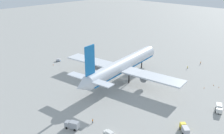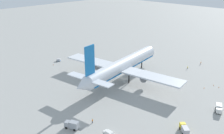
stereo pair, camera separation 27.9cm
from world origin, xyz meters
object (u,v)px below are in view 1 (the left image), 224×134
object	(u,v)px
airliner	(122,66)
ground_worker_2	(93,121)
service_truck_3	(72,125)
baggage_cart_1	(58,60)
service_truck_2	(185,129)
service_van	(109,133)
service_truck_1	(219,108)
ground_worker_4	(201,63)
traffic_cone_0	(204,88)
ground_worker_0	(188,67)
baggage_cart_0	(152,52)
traffic_cone_2	(219,87)
traffic_cone_1	(214,85)
traffic_cone_3	(53,65)

from	to	relation	value
airliner	ground_worker_2	distance (m)	43.26
airliner	service_truck_3	size ratio (longest dim) A/B	12.30
ground_worker_2	baggage_cart_1	bearing A→B (deg)	65.28
service_truck_2	service_van	size ratio (longest dim) A/B	1.22
service_truck_1	ground_worker_4	distance (m)	56.28
service_truck_2	traffic_cone_0	world-z (taller)	service_truck_2
baggage_cart_1	service_van	bearing A→B (deg)	-112.64
ground_worker_0	traffic_cone_0	distance (m)	26.00
service_truck_1	baggage_cart_0	xyz separation A→B (m)	(43.84, 64.85, -0.79)
service_truck_1	service_truck_3	world-z (taller)	service_truck_3
ground_worker_0	ground_worker_2	world-z (taller)	ground_worker_2
airliner	service_truck_1	bearing A→B (deg)	-85.73
traffic_cone_2	traffic_cone_1	bearing A→B (deg)	84.36
service_truck_1	service_van	world-z (taller)	service_truck_1
service_van	service_truck_1	bearing A→B (deg)	-25.86
airliner	service_truck_2	world-z (taller)	airliner
airliner	service_truck_3	xyz separation A→B (m)	(-45.66, -16.71, -6.10)
service_truck_3	traffic_cone_0	distance (m)	68.81
service_truck_3	traffic_cone_0	world-z (taller)	service_truck_3
service_truck_1	traffic_cone_1	xyz separation A→B (m)	(22.69, 11.72, -1.26)
traffic_cone_3	service_truck_3	bearing A→B (deg)	-117.89
ground_worker_2	traffic_cone_2	xyz separation A→B (m)	(64.26, -22.08, -0.62)
baggage_cart_1	traffic_cone_0	world-z (taller)	baggage_cart_1
service_truck_1	traffic_cone_1	distance (m)	25.57
traffic_cone_1	baggage_cart_1	bearing A→B (deg)	111.07
baggage_cart_0	service_truck_2	bearing A→B (deg)	-137.12
ground_worker_4	traffic_cone_2	xyz separation A→B (m)	(-24.87, -21.55, -0.59)
service_van	ground_worker_4	world-z (taller)	service_van
airliner	baggage_cart_1	world-z (taller)	airliner
service_truck_1	traffic_cone_1	bearing A→B (deg)	27.32
traffic_cone_0	traffic_cone_2	bearing A→B (deg)	-39.15
service_truck_1	traffic_cone_3	distance (m)	96.27
airliner	traffic_cone_0	bearing A→B (deg)	-61.08
service_truck_1	ground_worker_2	xyz separation A→B (m)	(-41.84, 31.03, -0.63)
service_van	ground_worker_4	distance (m)	90.94
airliner	service_truck_1	distance (m)	50.91
baggage_cart_1	ground_worker_2	world-z (taller)	ground_worker_2
ground_worker_2	ground_worker_4	bearing A→B (deg)	-0.34
airliner	service_truck_3	bearing A→B (deg)	-159.90
traffic_cone_0	service_truck_1	bearing A→B (deg)	-139.97
traffic_cone_0	traffic_cone_1	distance (m)	6.59
airliner	service_truck_1	size ratio (longest dim) A/B	12.17
service_truck_3	ground_worker_4	distance (m)	96.77
ground_worker_2	traffic_cone_0	bearing A→B (deg)	-16.46
service_van	ground_worker_2	distance (m)	10.21
service_truck_2	service_truck_3	xyz separation A→B (m)	(-26.68, 30.66, 0.19)
airliner	baggage_cart_0	world-z (taller)	airliner
traffic_cone_2	traffic_cone_3	size ratio (longest dim) A/B	1.00
airliner	ground_worker_4	size ratio (longest dim) A/B	41.06
baggage_cart_0	ground_worker_2	world-z (taller)	ground_worker_2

